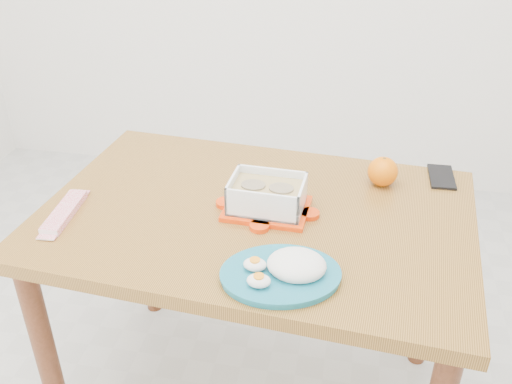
% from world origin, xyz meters
% --- Properties ---
extents(dining_table, '(1.21, 0.86, 0.75)m').
position_xyz_m(dining_table, '(0.08, 0.17, 0.65)').
color(dining_table, '#9C6A2C').
rests_on(dining_table, ground).
extents(food_container, '(0.23, 0.18, 0.09)m').
position_xyz_m(food_container, '(0.11, 0.18, 0.80)').
color(food_container, '#EA3807').
rests_on(food_container, dining_table).
extents(orange_fruit, '(0.09, 0.09, 0.09)m').
position_xyz_m(orange_fruit, '(0.41, 0.38, 0.79)').
color(orange_fruit, orange).
rests_on(orange_fruit, dining_table).
extents(rice_plate, '(0.33, 0.33, 0.07)m').
position_xyz_m(rice_plate, '(0.20, -0.09, 0.77)').
color(rice_plate, '#17697F').
rests_on(rice_plate, dining_table).
extents(candy_bar, '(0.06, 0.20, 0.02)m').
position_xyz_m(candy_bar, '(-0.42, 0.06, 0.76)').
color(candy_bar, red).
rests_on(candy_bar, dining_table).
extents(smartphone, '(0.07, 0.14, 0.01)m').
position_xyz_m(smartphone, '(0.59, 0.46, 0.75)').
color(smartphone, black).
rests_on(smartphone, dining_table).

